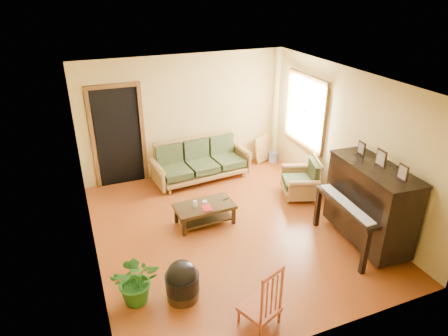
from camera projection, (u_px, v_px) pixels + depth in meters
name	position (u px, v px, depth m)	size (l,w,h in m)	color
floor	(231.00, 229.00, 6.98)	(5.00, 5.00, 0.00)	#66290D
doorway	(118.00, 138.00, 8.12)	(1.08, 0.16, 2.05)	black
window	(306.00, 111.00, 8.17)	(0.12, 1.36, 1.46)	white
sofa	(202.00, 161.00, 8.50)	(2.06, 0.86, 0.88)	olive
coffee_table	(205.00, 214.00, 7.07)	(1.04, 0.56, 0.38)	black
armchair	(300.00, 178.00, 7.87)	(0.76, 0.80, 0.80)	olive
piano	(370.00, 206.00, 6.36)	(0.92, 1.56, 1.38)	black
footstool	(182.00, 285.00, 5.39)	(0.46, 0.46, 0.44)	black
red_chair	(260.00, 295.00, 4.90)	(0.42, 0.46, 0.90)	maroon
leaning_frame	(263.00, 149.00, 9.42)	(0.48, 0.11, 0.64)	gold
ceramic_crock	(273.00, 157.00, 9.46)	(0.20, 0.20, 0.25)	#334599
potted_plant	(137.00, 279.00, 5.29)	(0.65, 0.56, 0.72)	#235E1B
book	(202.00, 209.00, 6.85)	(0.16, 0.22, 0.02)	maroon
candle	(195.00, 204.00, 6.90)	(0.07, 0.07, 0.11)	silver
glass_jar	(205.00, 202.00, 7.00)	(0.09, 0.09, 0.06)	silver
remote	(226.00, 199.00, 7.16)	(0.14, 0.04, 0.01)	black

